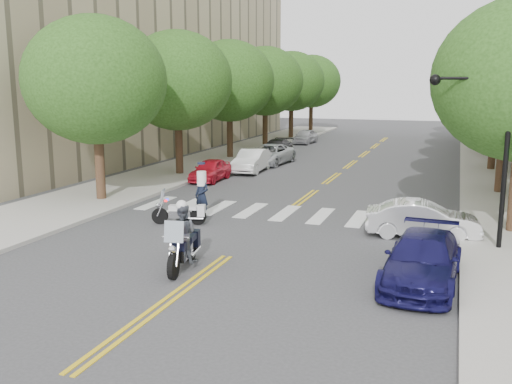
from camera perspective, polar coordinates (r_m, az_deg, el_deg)
The scene contains 26 objects.
ground at distance 18.32m, azimuth -2.90°, elevation -6.47°, with size 140.00×140.00×0.00m, color #38383A.
sidewalk_left at distance 41.80m, azimuth -3.50°, elevation 3.48°, with size 5.00×60.00×0.15m, color #9E9991.
sidewalk_right at distance 38.64m, azimuth 23.45°, elevation 1.99°, with size 5.00×60.00×0.15m, color #9E9991.
building_left at distance 53.74m, azimuth -19.08°, elevation 17.33°, with size 26.00×44.00×24.00m, color tan.
tree_l_0 at distance 27.03m, azimuth -15.77°, elevation 10.69°, with size 6.40×6.40×8.45m.
tree_l_1 at distance 33.90m, azimuth -7.86°, elevation 10.96°, with size 6.40×6.40×8.45m.
tree_l_2 at distance 41.18m, azimuth -2.68°, elevation 11.03°, with size 6.40×6.40×8.45m.
tree_l_3 at distance 48.69m, azimuth 0.93°, elevation 11.02°, with size 6.40×6.40×8.45m.
tree_l_4 at distance 56.33m, azimuth 3.57°, elevation 10.99°, with size 6.40×6.40×8.45m.
tree_l_5 at distance 64.06m, azimuth 5.57°, elevation 10.95°, with size 6.40×6.40×8.45m.
tree_r_1 at distance 30.23m, azimuth 23.87°, elevation 10.16°, with size 6.40×6.40×8.45m.
tree_r_2 at distance 38.22m, azimuth 23.02°, elevation 10.20°, with size 6.40×6.40×8.45m.
tree_r_3 at distance 46.21m, azimuth 22.46°, elevation 10.22°, with size 6.40×6.40×8.45m.
tree_r_4 at distance 54.20m, azimuth 22.06°, elevation 10.23°, with size 6.40×6.40×8.45m.
tree_r_5 at distance 62.19m, azimuth 21.77°, elevation 10.24°, with size 6.40×6.40×8.45m.
traffic_signal_pole at distance 19.76m, azimuth 22.47°, elevation 5.01°, with size 2.82×0.42×6.00m.
motorcycle_police at distance 17.11m, azimuth -7.31°, elevation -4.58°, with size 0.97×2.55×2.09m.
motorcycle_parked at distance 22.42m, azimuth -7.24°, elevation -2.03°, with size 2.11×0.90×1.39m.
officer_standing at distance 23.39m, azimuth -5.43°, elevation -0.34°, with size 0.67×0.44×1.85m, color black.
convertible at distance 21.24m, azimuth 16.31°, elevation -2.64°, with size 1.38×3.97×1.31m, color silver.
sedan_blue at distance 16.39m, azimuth 16.30°, elevation -6.52°, with size 1.92×4.71×1.37m, color #110F41.
parked_car_a at distance 32.17m, azimuth -4.59°, elevation 2.22°, with size 1.47×3.66×1.25m, color red.
parked_car_b at distance 35.28m, azimuth -0.42°, elevation 3.14°, with size 1.48×4.24×1.40m, color white.
parked_car_c at distance 38.57m, azimuth 1.36°, elevation 3.78°, with size 2.25×4.87×1.35m, color #AEB2B6.
parked_car_d at distance 42.89m, azimuth 2.04°, elevation 4.43°, with size 1.75×4.31×1.25m, color black.
parked_car_e at distance 52.04m, azimuth 4.95°, elevation 5.57°, with size 1.53×3.81×1.30m, color #A4A4A9.
Camera 1 is at (6.69, -16.16, 5.47)m, focal length 40.00 mm.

